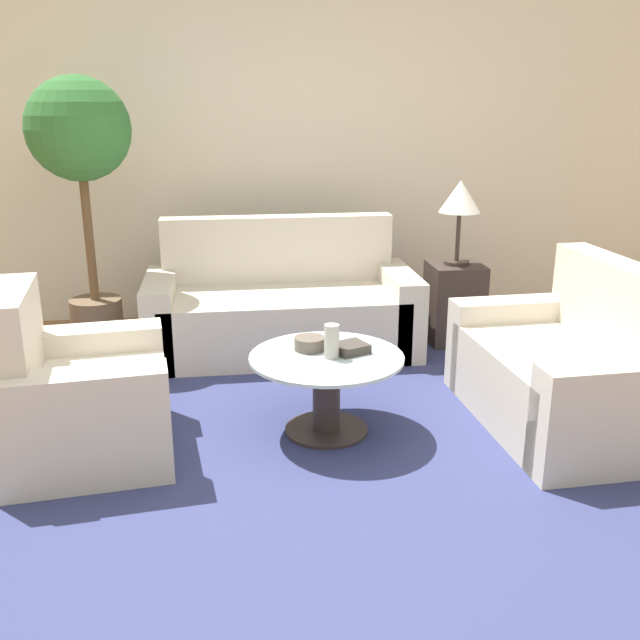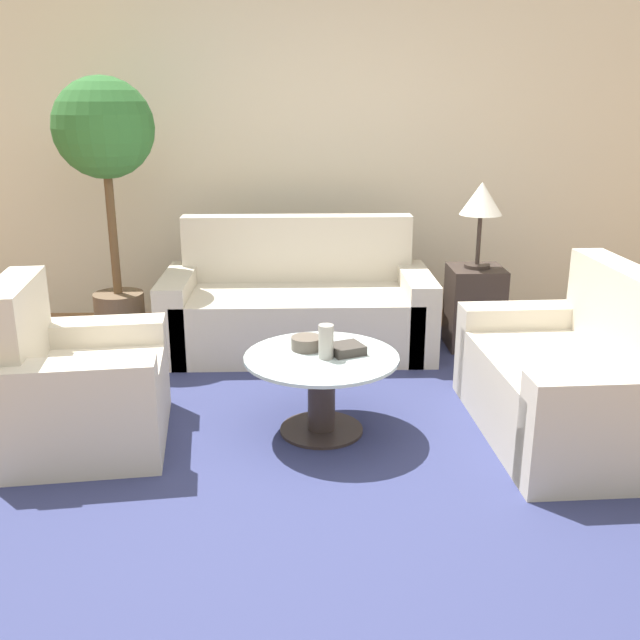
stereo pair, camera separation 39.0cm
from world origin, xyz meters
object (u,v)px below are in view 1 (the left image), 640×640
Objects in this scene: loveseat at (571,374)px; bowl at (310,343)px; book_stack at (350,348)px; sofa_main at (281,309)px; vase at (332,341)px; table_lamp at (460,200)px; armchair at (74,402)px; potted_plant at (81,158)px; coffee_table at (326,383)px.

loveseat reaches higher than bowl.
bowl is 0.22m from book_stack.
sofa_main is 2.05m from loveseat.
sofa_main is 1.44m from vase.
table_lamp reaches higher than bowl.
book_stack is (0.11, 0.07, -0.06)m from vase.
armchair is 1.22m from bowl.
loveseat is (2.60, 0.01, 0.00)m from armchair.
coffee_table is at bearing -46.59° from potted_plant.
vase is (1.43, -1.52, -0.82)m from potted_plant.
potted_plant is at bearing -122.03° from loveseat.
book_stack is at bearing -79.33° from sofa_main.
loveseat is 1.43m from bowl.
loveseat reaches higher than coffee_table.
sofa_main is 3.13× the size of table_lamp.
potted_plant is at bearing 113.44° from book_stack.
loveseat is 3.32m from potted_plant.
book_stack is at bearing -92.07° from armchair.
armchair is 5.28× the size of vase.
vase is 1.09× the size of bowl.
sofa_main reaches higher than book_stack.
sofa_main is at bearing -4.83° from potted_plant.
potted_plant is at bearing 133.88° from bowl.
loveseat is 1.33m from coffee_table.
vase is 0.83× the size of book_stack.
sofa_main is 1.46m from table_lamp.
sofa_main is 2.29× the size of coffee_table.
sofa_main is 10.36× the size of vase.
bowl is (-1.41, 0.17, 0.18)m from loveseat.
potted_plant is 2.24m from vase.
book_stack is (0.21, -0.07, -0.01)m from bowl.
loveseat is at bearing -6.81° from bowl.
coffee_table is 4.93× the size of bowl.
bowl is at bearing 126.28° from coffee_table.
armchair is 0.51× the size of potted_plant.
table_lamp is 3.60× the size of bowl.
loveseat reaches higher than book_stack.
bowl reaches higher than book_stack.
bowl is at bearing -46.12° from potted_plant.
book_stack is at bearing -97.09° from loveseat.
sofa_main reaches higher than vase.
table_lamp is at bearing -174.30° from loveseat.
vase is at bearing -128.87° from table_lamp.
table_lamp is (1.25, -0.04, 0.75)m from sofa_main.
loveseat is 6.27× the size of book_stack.
potted_plant reaches higher than bowl.
potted_plant is (-1.29, 0.11, 1.05)m from sofa_main.
sofa_main reaches higher than armchair.
coffee_table is at bearing -93.06° from armchair.
armchair is at bearing -128.10° from sofa_main.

